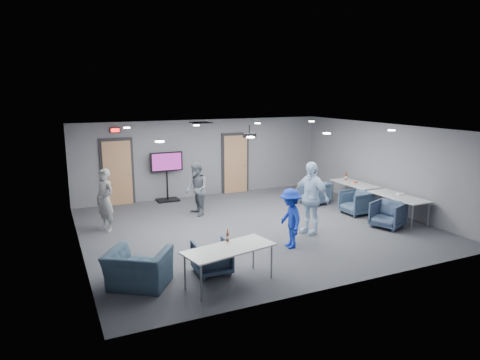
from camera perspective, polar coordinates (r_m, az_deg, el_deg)
name	(u,v)px	position (r m, az deg, el deg)	size (l,w,h in m)	color
floor	(254,226)	(11.89, 1.89, -6.20)	(9.00, 9.00, 0.00)	#34363B
ceiling	(255,128)	(11.35, 1.98, 6.88)	(9.00, 9.00, 0.00)	silver
wall_back	(204,158)	(15.17, -4.84, 2.94)	(9.00, 0.02, 2.70)	slate
wall_front	(350,218)	(8.27, 14.47, -4.87)	(9.00, 0.02, 2.70)	slate
wall_left	(77,195)	(10.38, -20.89, -1.90)	(0.02, 8.00, 2.70)	slate
wall_right	(383,167)	(14.11, 18.52, 1.71)	(0.02, 8.00, 2.70)	slate
door_left	(118,173)	(14.45, -16.02, 0.95)	(1.06, 0.17, 2.24)	black
door_right	(235,164)	(15.61, -0.62, 2.19)	(1.06, 0.17, 2.24)	black
exit_sign	(115,130)	(14.25, -16.32, 6.40)	(0.32, 0.08, 0.16)	black
hvac_diffuser	(201,123)	(13.73, -5.20, 7.62)	(0.60, 0.60, 0.03)	black
downlights	(255,129)	(11.35, 1.98, 6.81)	(6.18, 3.78, 0.02)	white
person_a	(105,200)	(11.87, -17.54, -2.56)	(0.61, 0.40, 1.68)	gray
person_b	(196,189)	(12.79, -5.82, -1.22)	(0.78, 0.61, 1.61)	slate
person_c	(310,198)	(11.25, 9.36, -2.35)	(1.12, 0.46, 1.90)	#C3DEFB
person_d	(290,218)	(10.20, 6.72, -5.11)	(0.93, 0.53, 1.43)	#1932A8
chair_right_a	(315,193)	(14.34, 9.92, -1.70)	(0.79, 0.81, 0.74)	#3E516B
chair_right_b	(356,203)	(13.42, 15.21, -2.92)	(0.77, 0.79, 0.72)	#36485D
chair_right_c	(388,215)	(12.37, 19.11, -4.38)	(0.77, 0.80, 0.72)	#34435A
chair_front_a	(212,257)	(8.88, -3.77, -10.26)	(0.71, 0.74, 0.67)	#34455B
chair_front_b	(138,269)	(8.50, -13.38, -11.41)	(1.12, 0.98, 0.73)	#3A5164
table_right_a	(355,185)	(14.40, 15.07, -0.60)	(0.72, 1.73, 0.73)	silver
table_right_b	(398,197)	(13.04, 20.37, -2.20)	(0.75, 1.81, 0.73)	silver
table_front_left	(229,250)	(8.28, -1.42, -9.31)	(1.90, 1.09, 0.73)	silver
bottle_front	(228,237)	(8.57, -1.68, -7.59)	(0.07, 0.07, 0.25)	#5F2910
bottle_right	(346,177)	(14.79, 13.94, 0.39)	(0.08, 0.08, 0.29)	#5F2910
snack_box	(355,182)	(14.42, 15.03, -0.30)	(0.18, 0.12, 0.04)	#CF5E33
wrapper	(401,194)	(13.21, 20.64, -1.74)	(0.20, 0.14, 0.05)	silver
tv_stand	(167,173)	(14.58, -9.72, 0.87)	(1.09, 0.52, 1.68)	black
projector	(249,135)	(12.55, 1.27, 6.00)	(0.38, 0.36, 0.36)	black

